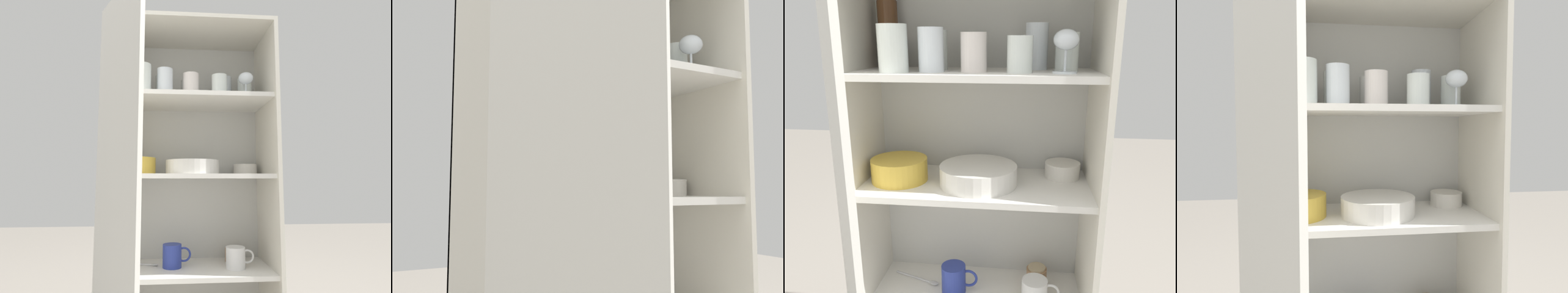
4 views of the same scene
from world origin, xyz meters
TOP-DOWN VIEW (x-y plane):
  - cupboard_back_panel at (0.00, 0.32)m, footprint 0.75×0.02m
  - cupboard_side_left at (-0.37, 0.16)m, footprint 0.02×0.35m
  - cupboard_side_right at (0.37, 0.16)m, footprint 0.02×0.35m
  - shelf_board_middle at (0.00, 0.16)m, footprint 0.71×0.32m
  - shelf_board_upper at (0.00, 0.16)m, footprint 0.71×0.32m
  - cupboard_door at (-0.28, -0.18)m, footprint 0.21×0.32m
  - tumbler_glass_0 at (-0.12, 0.10)m, footprint 0.07×0.07m
  - tumbler_glass_1 at (-0.00, 0.11)m, footprint 0.07×0.07m
  - tumbler_glass_2 at (0.13, 0.10)m, footprint 0.07×0.07m
  - tumbler_glass_3 at (-0.26, 0.19)m, footprint 0.07×0.07m
  - tumbler_glass_4 at (0.27, 0.17)m, footprint 0.07×0.07m
  - tumbler_glass_5 at (-0.22, 0.07)m, footprint 0.08×0.08m
  - tumbler_glass_6 at (-0.13, 0.18)m, footprint 0.08×0.08m
  - tumbler_glass_7 at (0.18, 0.23)m, footprint 0.07×0.07m
  - tumbler_glass_8 at (-0.01, 0.21)m, footprint 0.06×0.06m
  - wine_glass_0 at (0.25, 0.09)m, footprint 0.07×0.07m
  - wine_bottle at (-0.30, 0.26)m, footprint 0.06×0.06m
  - plate_stack_white at (0.01, 0.14)m, footprint 0.24×0.24m
  - mixing_bowl_large at (-0.25, 0.15)m, footprint 0.18×0.18m
  - serving_bowl_small at (0.28, 0.24)m, footprint 0.12×0.12m

SIDE VIEW (x-z plane):
  - cupboard_back_panel at x=0.00m, z-range 0.00..1.46m
  - cupboard_side_left at x=-0.37m, z-range 0.00..1.46m
  - cupboard_side_right at x=0.37m, z-range 0.00..1.46m
  - cupboard_door at x=-0.28m, z-range 0.00..1.46m
  - shelf_board_middle at x=0.00m, z-range 0.76..0.78m
  - serving_bowl_small at x=0.28m, z-range 0.78..0.84m
  - plate_stack_white at x=0.01m, z-range 0.78..0.84m
  - mixing_bowl_large at x=-0.25m, z-range 0.78..0.86m
  - shelf_board_upper at x=0.00m, z-range 1.11..1.13m
  - tumbler_glass_3 at x=-0.26m, z-range 1.13..1.23m
  - tumbler_glass_2 at x=0.13m, z-range 1.13..1.24m
  - tumbler_glass_8 at x=-0.01m, z-range 1.13..1.24m
  - tumbler_glass_1 at x=0.00m, z-range 1.13..1.24m
  - tumbler_glass_4 at x=0.27m, z-range 1.13..1.25m
  - tumbler_glass_6 at x=-0.13m, z-range 1.13..1.25m
  - tumbler_glass_0 at x=-0.12m, z-range 1.13..1.26m
  - tumbler_glass_5 at x=-0.22m, z-range 1.13..1.27m
  - tumbler_glass_7 at x=0.18m, z-range 1.13..1.27m
  - wine_glass_0 at x=0.25m, z-range 1.16..1.27m
  - wine_bottle at x=-0.30m, z-range 1.12..1.41m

